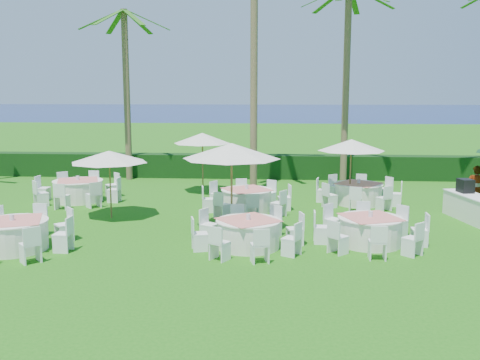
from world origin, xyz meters
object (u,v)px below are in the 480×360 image
object	(u,v)px
banquet_table_a	(13,234)
staff_person	(476,189)
banquet_table_e	(247,199)
umbrella_c	(202,138)
banquet_table_d	(78,190)
umbrella_b	(231,151)
banquet_table_c	(370,230)
umbrella_d	(351,145)
banquet_table_f	(358,193)
umbrella_a	(109,157)
banquet_table_b	(248,233)

from	to	relation	value
banquet_table_a	staff_person	world-z (taller)	staff_person
banquet_table_e	umbrella_c	distance (m)	4.55
banquet_table_d	umbrella_c	xyz separation A→B (m)	(4.76, 2.21, 1.94)
banquet_table_d	umbrella_b	xyz separation A→B (m)	(6.60, -4.21, 2.10)
banquet_table_a	staff_person	bearing A→B (deg)	21.71
banquet_table_c	banquet_table_e	bearing A→B (deg)	132.96
umbrella_d	banquet_table_f	bearing A→B (deg)	23.97
banquet_table_e	umbrella_a	world-z (taller)	umbrella_a
umbrella_d	banquet_table_e	bearing A→B (deg)	-159.89
banquet_table_c	banquet_table_e	distance (m)	5.63
umbrella_c	banquet_table_c	bearing A→B (deg)	-51.94
umbrella_b	banquet_table_b	bearing A→B (deg)	-70.40
banquet_table_b	banquet_table_e	bearing A→B (deg)	94.08
banquet_table_f	staff_person	distance (m)	4.24
umbrella_b	umbrella_d	distance (m)	6.09
banquet_table_c	umbrella_b	world-z (taller)	umbrella_b
banquet_table_c	staff_person	xyz separation A→B (m)	(4.53, 4.52, 0.44)
banquet_table_a	banquet_table_d	size ratio (longest dim) A/B	0.97
umbrella_d	umbrella_b	bearing A→B (deg)	-134.35
banquet_table_f	staff_person	xyz separation A→B (m)	(4.04, -1.21, 0.43)
banquet_table_a	banquet_table_c	distance (m)	10.13
umbrella_d	banquet_table_c	bearing A→B (deg)	-91.29
banquet_table_e	banquet_table_f	xyz separation A→B (m)	(4.32, 1.61, -0.00)
banquet_table_b	umbrella_b	size ratio (longest dim) A/B	1.04
banquet_table_d	banquet_table_e	distance (m)	7.02
umbrella_a	umbrella_c	distance (m)	5.55
banquet_table_c	banquet_table_d	bearing A→B (deg)	153.21
banquet_table_b	banquet_table_e	distance (m)	4.69
banquet_table_e	umbrella_b	xyz separation A→B (m)	(-0.30, -2.91, 2.13)
banquet_table_f	umbrella_c	size ratio (longest dim) A/B	1.26
umbrella_b	banquet_table_a	bearing A→B (deg)	-157.10
banquet_table_a	banquet_table_c	bearing A→B (deg)	7.30
umbrella_c	staff_person	xyz separation A→B (m)	(10.50, -3.11, -1.52)
banquet_table_a	banquet_table_b	distance (m)	6.59
banquet_table_d	umbrella_d	size ratio (longest dim) A/B	1.34
umbrella_b	umbrella_d	size ratio (longest dim) A/B	1.19
banquet_table_b	banquet_table_a	bearing A→B (deg)	-173.68
banquet_table_d	banquet_table_f	world-z (taller)	banquet_table_d
banquet_table_c	banquet_table_a	bearing A→B (deg)	-172.70
staff_person	banquet_table_e	bearing A→B (deg)	21.81
staff_person	banquet_table_f	bearing A→B (deg)	2.40
umbrella_a	umbrella_d	world-z (taller)	umbrella_d
banquet_table_d	staff_person	distance (m)	15.30
banquet_table_d	umbrella_a	size ratio (longest dim) A/B	1.30
banquet_table_e	umbrella_d	size ratio (longest dim) A/B	1.28
banquet_table_a	umbrella_a	distance (m)	4.60
banquet_table_c	umbrella_a	world-z (taller)	umbrella_a
umbrella_d	banquet_table_a	bearing A→B (deg)	-146.03
banquet_table_b	umbrella_c	distance (m)	8.78
banquet_table_f	umbrella_a	bearing A→B (deg)	-161.42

